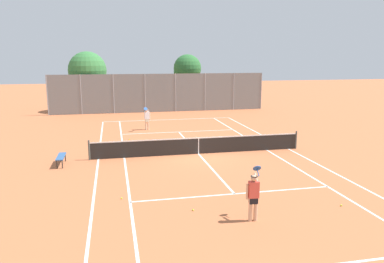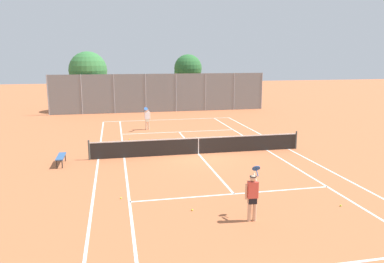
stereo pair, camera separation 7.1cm
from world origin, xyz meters
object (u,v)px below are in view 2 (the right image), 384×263
Objects in this scene: loose_tennis_ball_1 at (121,198)px; tree_behind_left at (87,71)px; loose_tennis_ball_0 at (192,210)px; loose_tennis_ball_3 at (129,139)px; player_far_left at (147,117)px; courtside_bench at (61,157)px; tennis_net at (198,145)px; player_near_side at (252,194)px; tree_behind_right at (187,69)px; loose_tennis_ball_2 at (341,205)px.

loose_tennis_ball_1 is 0.01× the size of tree_behind_left.
loose_tennis_ball_0 is 1.00× the size of loose_tennis_ball_3.
player_far_left is 12.53m from tree_behind_left.
player_far_left is 26.88× the size of loose_tennis_ball_3.
loose_tennis_ball_0 is 0.01× the size of tree_behind_left.
loose_tennis_ball_3 is 6.32m from courtside_bench.
loose_tennis_ball_1 is at bearing -126.43° from tennis_net.
player_far_left is 1.18× the size of courtside_bench.
player_near_side is 2.33m from loose_tennis_ball_0.
tree_behind_left is (-6.84, 27.78, 3.03)m from player_near_side.
player_near_side is at bearing -96.90° from tree_behind_right.
player_far_left reaches higher than loose_tennis_ball_1.
loose_tennis_ball_0 is at bearing -104.41° from tennis_net.
loose_tennis_ball_0 is (-1.97, -7.68, -0.48)m from tennis_net.
loose_tennis_ball_2 is at bearing -89.89° from tree_behind_right.
loose_tennis_ball_3 is at bearing 85.77° from loose_tennis_ball_1.
tree_behind_right is at bearing 66.75° from player_far_left.
loose_tennis_ball_1 is at bearing -84.06° from tree_behind_left.
tennis_net reaches higher than loose_tennis_ball_3.
loose_tennis_ball_0 is (0.20, -15.42, -0.89)m from player_far_left.
loose_tennis_ball_1 is 1.00× the size of loose_tennis_ball_3.
tennis_net is 181.82× the size of loose_tennis_ball_0.
loose_tennis_ball_1 is at bearing -99.36° from player_far_left.
loose_tennis_ball_2 is 0.04× the size of courtside_bench.
tennis_net is at bearing -69.59° from tree_behind_left.
loose_tennis_ball_3 is at bearing 54.78° from courtside_bench.
tree_behind_left is at bearing -170.19° from tree_behind_right.
player_near_side reaches higher than loose_tennis_ball_1.
loose_tennis_ball_0 is at bearing -79.23° from tree_behind_left.
player_near_side is 5.21m from loose_tennis_ball_1.
tree_behind_right is at bearing 80.68° from tennis_net.
tennis_net is at bearing -50.92° from loose_tennis_ball_3.
courtside_bench is at bearing 144.19° from loose_tennis_ball_2.
player_near_side reaches higher than loose_tennis_ball_0.
loose_tennis_ball_2 is at bearing -7.63° from loose_tennis_ball_0.
player_far_left is at bearing -66.44° from tree_behind_left.
loose_tennis_ball_1 and loose_tennis_ball_2 have the same top height.
loose_tennis_ball_3 is 0.01× the size of tree_behind_right.
loose_tennis_ball_1 is 0.04× the size of courtside_bench.
loose_tennis_ball_1 is at bearing -94.23° from loose_tennis_ball_3.
loose_tennis_ball_3 is (-7.11, 12.91, 0.00)m from loose_tennis_ball_2.
tree_behind_left is (-4.86, 11.15, 3.03)m from player_far_left.
tennis_net is at bearing 53.57° from loose_tennis_ball_1.
loose_tennis_ball_0 is 0.01× the size of tree_behind_right.
tree_behind_right is (10.42, 1.80, 0.06)m from tree_behind_left.
player_far_left is at bearing 58.57° from courtside_bench.
player_far_left is 26.88× the size of loose_tennis_ball_2.
loose_tennis_ball_2 is at bearing -69.00° from tree_behind_left.
courtside_bench is at bearing -121.43° from player_far_left.
loose_tennis_ball_2 is 29.50m from tree_behind_left.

